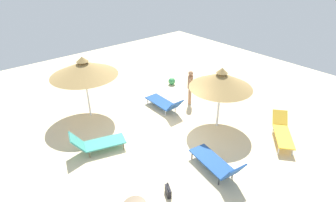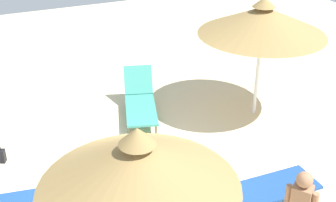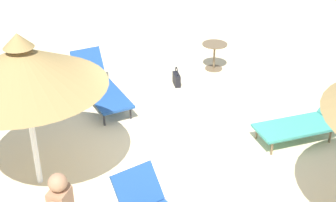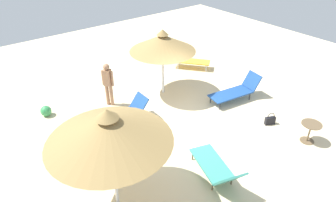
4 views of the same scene
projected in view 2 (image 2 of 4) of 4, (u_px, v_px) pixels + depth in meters
The scene contains 5 objects.
ground at pixel (139, 180), 8.85m from camera, with size 24.00×24.00×0.10m, color beige.
parasol_umbrella_back at pixel (138, 166), 5.56m from camera, with size 2.55×2.55×2.67m.
parasol_umbrella_front at pixel (263, 20), 10.07m from camera, with size 2.85×2.85×2.82m.
lounge_chair_near_right at pixel (259, 189), 7.97m from camera, with size 0.74×2.10×0.83m.
lounge_chair_edge at pixel (140, 100), 10.85m from camera, with size 2.07×1.24×0.92m.
Camera 2 is at (6.75, -2.38, 5.41)m, focal length 49.34 mm.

